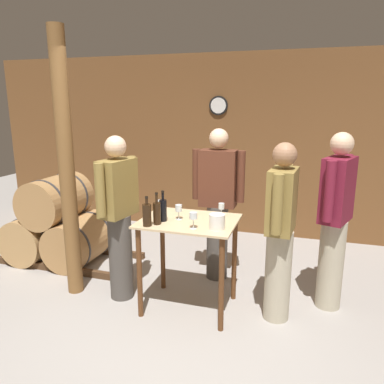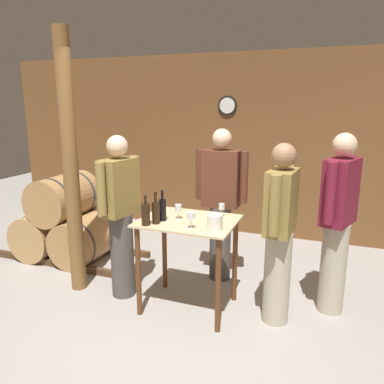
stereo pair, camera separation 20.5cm
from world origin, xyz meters
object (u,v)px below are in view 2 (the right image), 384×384
wine_bottle_center (162,209)px  wine_glass_far_side (222,207)px  wine_glass_near_right (191,216)px  person_visitor_near_door (120,214)px  wine_glass_near_left (162,203)px  person_host (338,221)px  wine_bottle_far_left (146,214)px  person_visitor_bearded (280,231)px  wine_glass_near_center (178,208)px  person_visitor_with_scarf (221,202)px  wooden_post (70,167)px  wine_bottle_left (156,212)px  ice_bucket (215,222)px

wine_bottle_center → wine_glass_far_side: wine_bottle_center is taller
wine_bottle_center → wine_glass_near_right: wine_bottle_center is taller
wine_glass_near_right → person_visitor_near_door: 0.89m
wine_glass_near_left → person_host: bearing=11.0°
wine_bottle_far_left → person_visitor_bearded: size_ratio=0.17×
wine_bottle_center → person_visitor_near_door: (-0.51, 0.09, -0.13)m
wine_glass_near_center → person_visitor_with_scarf: (0.20, 0.74, -0.10)m
wooden_post → wine_glass_near_right: bearing=-7.1°
wine_bottle_left → wine_glass_near_left: wine_bottle_left is taller
wine_glass_far_side → wine_glass_near_left: bearing=-170.1°
wooden_post → ice_bucket: 1.63m
person_visitor_with_scarf → person_host: bearing=-13.5°
wine_glass_near_left → wine_glass_far_side: wine_glass_near_left is taller
wine_glass_far_side → wine_glass_near_right: bearing=-108.8°
person_visitor_bearded → wine_glass_near_center: bearing=-175.3°
wine_glass_near_left → wine_glass_near_center: bearing=-28.6°
wine_bottle_center → wine_glass_near_left: size_ratio=2.07×
wine_glass_near_left → wine_bottle_center: bearing=-63.7°
ice_bucket → wine_glass_near_center: bearing=159.2°
wine_glass_near_right → person_visitor_bearded: (0.73, 0.29, -0.15)m
wine_glass_near_center → person_visitor_with_scarf: bearing=74.5°
person_visitor_with_scarf → person_visitor_bearded: size_ratio=1.04×
wine_bottle_center → person_visitor_bearded: size_ratio=0.18×
wine_glass_near_right → wine_glass_far_side: bearing=71.2°
wine_glass_near_center → person_visitor_bearded: size_ratio=0.09×
wine_bottle_far_left → person_visitor_near_door: 0.52m
wine_bottle_center → wine_bottle_left: bearing=-99.7°
wooden_post → wine_glass_near_center: 1.22m
wooden_post → person_visitor_bearded: wooden_post is taller
wine_bottle_far_left → person_visitor_near_door: (-0.43, 0.27, -0.12)m
wooden_post → wine_glass_far_side: wooden_post is taller
wine_bottle_center → person_visitor_bearded: 1.09m
wooden_post → person_visitor_near_door: size_ratio=1.60×
wine_bottle_center → wine_glass_near_right: bearing=-21.1°
person_visitor_near_door → wine_bottle_center: bearing=-9.7°
wine_bottle_far_left → person_visitor_with_scarf: 1.08m
wine_glass_near_left → person_visitor_near_door: 0.44m
wine_bottle_center → wine_glass_near_right: size_ratio=1.94×
wine_bottle_far_left → wine_bottle_center: size_ratio=0.95×
wine_bottle_left → person_visitor_with_scarf: (0.35, 0.92, -0.11)m
wine_glass_near_left → wine_glass_far_side: bearing=9.9°
wine_glass_far_side → ice_bucket: ice_bucket is taller
wine_glass_near_center → person_visitor_with_scarf: 0.77m
wine_glass_near_left → wine_glass_near_right: size_ratio=0.94×
wine_bottle_left → wine_bottle_center: size_ratio=1.02×
wine_glass_near_right → wine_bottle_far_left: bearing=-173.4°
wine_glass_near_right → person_visitor_bearded: size_ratio=0.09×
wine_glass_near_right → wine_glass_near_center: bearing=134.6°
person_visitor_near_door → wine_glass_near_left: bearing=16.3°
person_host → person_visitor_near_door: bearing=-167.9°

